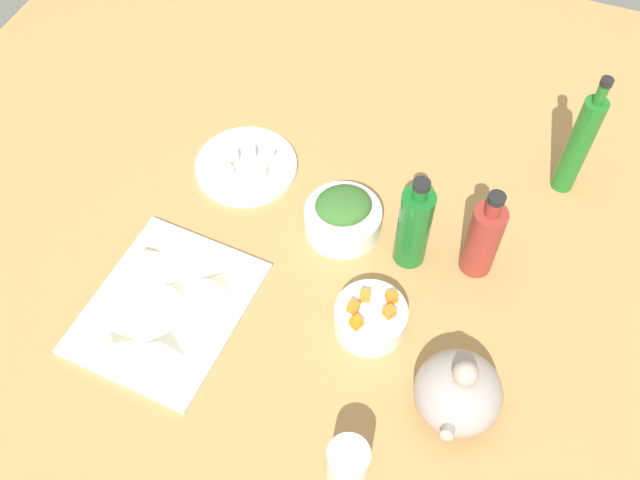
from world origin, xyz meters
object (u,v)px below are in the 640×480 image
at_px(teapot, 458,392).
at_px(bottle_0, 483,238).
at_px(bottle_1, 579,144).
at_px(bottle_2, 414,226).
at_px(bowl_greens, 343,220).
at_px(bowl_carrots, 370,318).
at_px(drinking_glass_0, 348,464).
at_px(plate_tofu, 246,166).
at_px(cutting_board, 167,307).

relative_size(teapot, bottle_0, 0.77).
xyz_separation_m(bottle_1, bottle_2, (0.27, -0.24, -0.03)).
xyz_separation_m(bowl_greens, bowl_carrots, (0.18, 0.12, -0.00)).
distance_m(bowl_carrots, teapot, 0.20).
relative_size(teapot, bottle_1, 0.57).
height_order(bottle_0, drinking_glass_0, bottle_0).
distance_m(plate_tofu, teapot, 0.63).
height_order(bowl_carrots, teapot, teapot).
bearing_deg(drinking_glass_0, bowl_greens, -159.33).
relative_size(cutting_board, drinking_glass_0, 3.31).
distance_m(bowl_greens, bottle_0, 0.27).
distance_m(bowl_greens, bottle_2, 0.15).
xyz_separation_m(bowl_carrots, teapot, (0.09, 0.17, 0.03)).
height_order(cutting_board, teapot, teapot).
bearing_deg(bowl_carrots, plate_tofu, -125.83).
bearing_deg(cutting_board, plate_tofu, -179.36).
height_order(plate_tofu, bottle_1, bottle_1).
bearing_deg(plate_tofu, bowl_greens, 72.77).
relative_size(cutting_board, bottle_0, 1.53).
height_order(cutting_board, bottle_2, bottle_2).
bearing_deg(plate_tofu, bowl_carrots, 54.17).
bearing_deg(bottle_1, bowl_carrots, -30.56).
bearing_deg(bowl_carrots, bottle_1, 149.44).
bearing_deg(bowl_greens, plate_tofu, -107.23).
distance_m(cutting_board, plate_tofu, 0.35).
height_order(bowl_carrots, bottle_2, bottle_2).
relative_size(bottle_1, drinking_glass_0, 2.95).
distance_m(bottle_0, drinking_glass_0, 0.46).
bearing_deg(bottle_0, bottle_2, -78.59).
bearing_deg(bowl_greens, cutting_board, -39.87).
relative_size(bottle_1, bottle_2, 1.30).
height_order(plate_tofu, bowl_carrots, bowl_carrots).
height_order(cutting_board, drinking_glass_0, drinking_glass_0).
bearing_deg(bottle_0, cutting_board, -59.70).
height_order(bowl_greens, drinking_glass_0, drinking_glass_0).
bearing_deg(bowl_carrots, teapot, 62.17).
distance_m(cutting_board, teapot, 0.52).
xyz_separation_m(teapot, drinking_glass_0, (0.16, -0.13, -0.01)).
bearing_deg(teapot, bottle_1, 170.87).
bearing_deg(bowl_carrots, bottle_0, 143.09).
bearing_deg(bowl_greens, bottle_1, 124.61).
bearing_deg(cutting_board, bottle_0, 120.30).
height_order(bowl_greens, bottle_2, bottle_2).
relative_size(cutting_board, plate_tofu, 1.51).
relative_size(teapot, bottle_2, 0.73).
xyz_separation_m(bottle_0, drinking_glass_0, (0.45, -0.09, -0.04)).
bearing_deg(plate_tofu, drinking_glass_0, 38.14).
height_order(bowl_carrots, bottle_1, bottle_1).
distance_m(cutting_board, bottle_2, 0.46).
relative_size(bowl_greens, teapot, 0.92).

